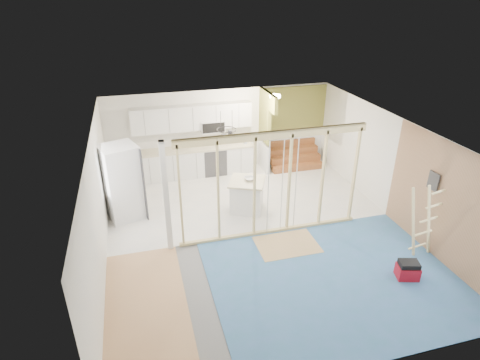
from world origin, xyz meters
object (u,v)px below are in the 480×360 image
object	(u,v)px
island	(247,195)
ladder	(423,221)
toolbox	(408,270)
fridge	(122,183)

from	to	relation	value
island	ladder	bearing A→B (deg)	-19.29
toolbox	ladder	size ratio (longest dim) A/B	0.29
island	fridge	bearing A→B (deg)	-164.40
fridge	island	size ratio (longest dim) A/B	1.68
toolbox	ladder	bearing A→B (deg)	58.41
fridge	toolbox	bearing A→B (deg)	-55.08
fridge	ladder	distance (m)	7.02
fridge	island	xyz separation A→B (m)	(3.09, -0.48, -0.55)
ladder	island	bearing A→B (deg)	139.21
fridge	island	bearing A→B (deg)	-27.62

